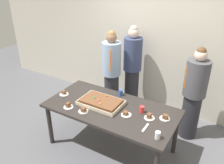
{
  "coord_description": "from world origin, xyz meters",
  "views": [
    {
      "loc": [
        1.55,
        -2.6,
        2.73
      ],
      "look_at": [
        -0.07,
        0.15,
        1.13
      ],
      "focal_mm": 37.75,
      "sensor_mm": 36.0,
      "label": 1
    }
  ],
  "objects_px": {
    "plated_slice_near_right": "(64,93)",
    "plated_slice_far_left": "(126,114)",
    "plated_slice_center_back": "(83,110)",
    "cake_server_utensil": "(145,128)",
    "drink_cup_middle": "(158,135)",
    "person_green_shirt_behind": "(112,74)",
    "plated_slice_near_left": "(68,106)",
    "plated_slice_far_right": "(165,117)",
    "plated_slice_center_front": "(149,117)",
    "person_striped_tie_right": "(194,94)",
    "drink_cup_far_end": "(142,109)",
    "drink_cup_nearest": "(121,93)",
    "sheet_cake": "(101,102)",
    "person_serving_front": "(132,69)",
    "party_table": "(111,112)"
  },
  "relations": [
    {
      "from": "cake_server_utensil",
      "to": "drink_cup_far_end",
      "type": "bearing_deg",
      "value": 121.87
    },
    {
      "from": "plated_slice_center_front",
      "to": "drink_cup_far_end",
      "type": "xyz_separation_m",
      "value": [
        -0.15,
        0.09,
        0.02
      ]
    },
    {
      "from": "party_table",
      "to": "plated_slice_center_front",
      "type": "xyz_separation_m",
      "value": [
        0.61,
        0.03,
        0.11
      ]
    },
    {
      "from": "sheet_cake",
      "to": "drink_cup_middle",
      "type": "relative_size",
      "value": 6.67
    },
    {
      "from": "drink_cup_nearest",
      "to": "plated_slice_near_left",
      "type": "bearing_deg",
      "value": -125.2
    },
    {
      "from": "plated_slice_near_left",
      "to": "drink_cup_nearest",
      "type": "relative_size",
      "value": 1.5
    },
    {
      "from": "plated_slice_far_left",
      "to": "drink_cup_middle",
      "type": "relative_size",
      "value": 1.5
    },
    {
      "from": "plated_slice_far_right",
      "to": "cake_server_utensil",
      "type": "bearing_deg",
      "value": -115.68
    },
    {
      "from": "plated_slice_center_back",
      "to": "cake_server_utensil",
      "type": "height_order",
      "value": "plated_slice_center_back"
    },
    {
      "from": "plated_slice_far_right",
      "to": "person_striped_tie_right",
      "type": "distance_m",
      "value": 0.86
    },
    {
      "from": "drink_cup_nearest",
      "to": "drink_cup_far_end",
      "type": "height_order",
      "value": "same"
    },
    {
      "from": "plated_slice_near_right",
      "to": "drink_cup_nearest",
      "type": "distance_m",
      "value": 0.95
    },
    {
      "from": "plated_slice_far_right",
      "to": "person_striped_tie_right",
      "type": "relative_size",
      "value": 0.09
    },
    {
      "from": "person_green_shirt_behind",
      "to": "plated_slice_center_front",
      "type": "bearing_deg",
      "value": 32.86
    },
    {
      "from": "plated_slice_far_left",
      "to": "plated_slice_center_front",
      "type": "distance_m",
      "value": 0.33
    },
    {
      "from": "sheet_cake",
      "to": "person_striped_tie_right",
      "type": "xyz_separation_m",
      "value": [
        1.18,
        0.96,
        0.02
      ]
    },
    {
      "from": "plated_slice_far_left",
      "to": "drink_cup_middle",
      "type": "distance_m",
      "value": 0.63
    },
    {
      "from": "drink_cup_far_end",
      "to": "person_serving_front",
      "type": "xyz_separation_m",
      "value": [
        -0.71,
        1.11,
        0.08
      ]
    },
    {
      "from": "plated_slice_near_left",
      "to": "person_green_shirt_behind",
      "type": "relative_size",
      "value": 0.09
    },
    {
      "from": "plated_slice_far_left",
      "to": "plated_slice_center_front",
      "type": "xyz_separation_m",
      "value": [
        0.32,
        0.1,
        0.01
      ]
    },
    {
      "from": "drink_cup_middle",
      "to": "person_serving_front",
      "type": "bearing_deg",
      "value": 125.9
    },
    {
      "from": "drink_cup_middle",
      "to": "person_striped_tie_right",
      "type": "bearing_deg",
      "value": 83.83
    },
    {
      "from": "sheet_cake",
      "to": "plated_slice_center_front",
      "type": "relative_size",
      "value": 4.45
    },
    {
      "from": "drink_cup_far_end",
      "to": "sheet_cake",
      "type": "bearing_deg",
      "value": -169.25
    },
    {
      "from": "person_striped_tie_right",
      "to": "plated_slice_far_right",
      "type": "bearing_deg",
      "value": 37.6
    },
    {
      "from": "person_green_shirt_behind",
      "to": "plated_slice_near_right",
      "type": "bearing_deg",
      "value": -43.12
    },
    {
      "from": "drink_cup_nearest",
      "to": "person_striped_tie_right",
      "type": "xyz_separation_m",
      "value": [
        1.05,
        0.57,
        0.01
      ]
    },
    {
      "from": "person_green_shirt_behind",
      "to": "drink_cup_middle",
      "type": "bearing_deg",
      "value": 28.87
    },
    {
      "from": "sheet_cake",
      "to": "plated_slice_far_right",
      "type": "xyz_separation_m",
      "value": [
        0.99,
        0.13,
        -0.01
      ]
    },
    {
      "from": "plated_slice_far_right",
      "to": "plated_slice_center_front",
      "type": "distance_m",
      "value": 0.22
    },
    {
      "from": "sheet_cake",
      "to": "drink_cup_nearest",
      "type": "relative_size",
      "value": 6.67
    },
    {
      "from": "party_table",
      "to": "cake_server_utensil",
      "type": "relative_size",
      "value": 10.05
    },
    {
      "from": "person_green_shirt_behind",
      "to": "plated_slice_near_left",
      "type": "bearing_deg",
      "value": -23.39
    },
    {
      "from": "party_table",
      "to": "cake_server_utensil",
      "type": "height_order",
      "value": "cake_server_utensil"
    },
    {
      "from": "plated_slice_near_right",
      "to": "person_green_shirt_behind",
      "type": "relative_size",
      "value": 0.09
    },
    {
      "from": "plated_slice_near_right",
      "to": "plated_slice_far_left",
      "type": "relative_size",
      "value": 1.0
    },
    {
      "from": "plated_slice_far_right",
      "to": "drink_cup_far_end",
      "type": "distance_m",
      "value": 0.35
    },
    {
      "from": "plated_slice_center_back",
      "to": "drink_cup_middle",
      "type": "distance_m",
      "value": 1.15
    },
    {
      "from": "cake_server_utensil",
      "to": "person_striped_tie_right",
      "type": "bearing_deg",
      "value": 73.12
    },
    {
      "from": "plated_slice_center_front",
      "to": "drink_cup_middle",
      "type": "distance_m",
      "value": 0.43
    },
    {
      "from": "plated_slice_near_right",
      "to": "plated_slice_far_right",
      "type": "bearing_deg",
      "value": 6.38
    },
    {
      "from": "party_table",
      "to": "plated_slice_far_left",
      "type": "height_order",
      "value": "plated_slice_far_left"
    },
    {
      "from": "plated_slice_far_left",
      "to": "person_striped_tie_right",
      "type": "relative_size",
      "value": 0.09
    },
    {
      "from": "plated_slice_center_front",
      "to": "drink_cup_middle",
      "type": "relative_size",
      "value": 1.5
    },
    {
      "from": "sheet_cake",
      "to": "plated_slice_near_right",
      "type": "height_order",
      "value": "sheet_cake"
    },
    {
      "from": "plated_slice_far_right",
      "to": "drink_cup_middle",
      "type": "xyz_separation_m",
      "value": [
        0.06,
        -0.44,
        0.02
      ]
    },
    {
      "from": "drink_cup_nearest",
      "to": "plated_slice_near_right",
      "type": "bearing_deg",
      "value": -151.43
    },
    {
      "from": "plated_slice_far_left",
      "to": "drink_cup_nearest",
      "type": "distance_m",
      "value": 0.57
    },
    {
      "from": "plated_slice_far_right",
      "to": "drink_cup_middle",
      "type": "height_order",
      "value": "drink_cup_middle"
    },
    {
      "from": "plated_slice_far_left",
      "to": "drink_cup_far_end",
      "type": "xyz_separation_m",
      "value": [
        0.17,
        0.19,
        0.03
      ]
    }
  ]
}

